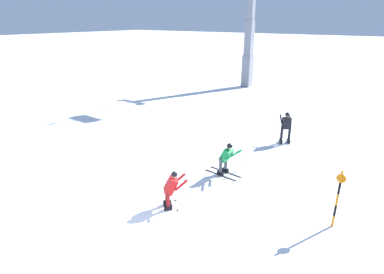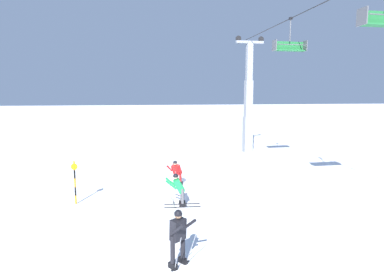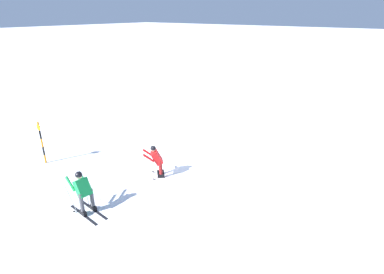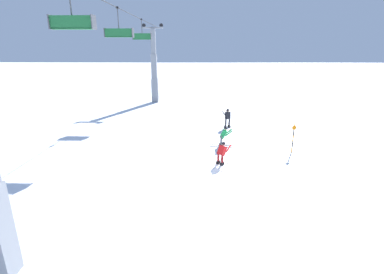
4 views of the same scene
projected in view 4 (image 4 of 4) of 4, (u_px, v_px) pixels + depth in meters
ground_plane at (231, 173)px, 15.49m from camera, size 260.00×260.00×0.00m
skier_carving_main at (222, 152)px, 16.44m from camera, size 1.48×1.46×1.47m
lift_tower_far at (154, 71)px, 34.94m from camera, size 0.81×2.53×9.47m
haul_cable at (118, 8)px, 19.51m from camera, size 34.95×0.05×0.05m
chairlift_seat_nearest at (72, 22)px, 12.66m from camera, size 0.61×2.01×1.97m
chairlift_seat_second at (119, 33)px, 19.84m from camera, size 0.61×2.04×2.03m
chairlift_seat_middle at (142, 36)px, 27.57m from camera, size 0.61×1.85×1.94m
trail_marker_pole at (293, 137)px, 18.22m from camera, size 0.07×0.28×1.94m
skier_distant_uphill at (224, 135)px, 19.44m from camera, size 0.73×1.60×1.57m
skier_distant_downhill at (228, 117)px, 24.07m from camera, size 1.65×1.42×1.69m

